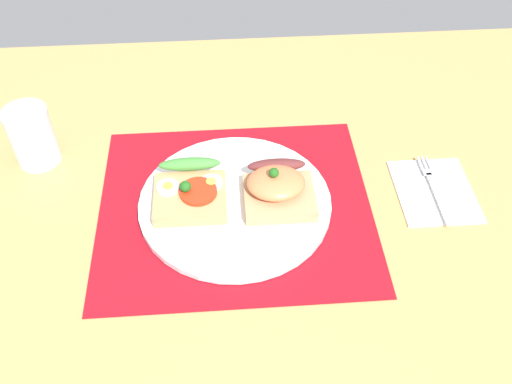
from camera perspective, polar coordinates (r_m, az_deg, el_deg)
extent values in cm
cube|color=tan|center=(82.60, -2.08, -2.22)|extent=(120.00, 90.00, 3.20)
cube|color=maroon|center=(81.30, -2.11, -1.40)|extent=(38.79, 34.26, 0.30)
cylinder|color=white|center=(80.81, -2.12, -1.09)|extent=(27.43, 27.43, 1.00)
cube|color=tan|center=(80.01, -6.62, -0.54)|extent=(10.12, 8.91, 1.92)
cylinder|color=red|center=(78.64, -5.85, -0.17)|extent=(5.27, 5.27, 0.60)
ellipsoid|color=#418637|center=(82.13, -6.70, 2.81)|extent=(8.91, 2.20, 1.80)
sphere|color=#1E5919|center=(78.35, -7.13, 0.62)|extent=(1.60, 1.60, 1.60)
cylinder|color=white|center=(80.10, -8.85, 0.47)|extent=(3.22, 3.22, 0.50)
cylinder|color=yellow|center=(79.87, -8.88, 0.63)|extent=(1.45, 1.45, 0.16)
cylinder|color=white|center=(80.01, -4.52, 0.92)|extent=(3.22, 3.22, 0.50)
cylinder|color=yellow|center=(79.77, -4.53, 1.09)|extent=(1.45, 1.45, 0.16)
cube|color=tan|center=(79.60, 2.37, -0.54)|extent=(9.91, 8.53, 1.84)
ellipsoid|color=#E47546|center=(78.34, 2.03, 0.83)|extent=(8.13, 6.82, 2.58)
ellipsoid|color=#5C2626|center=(81.57, 2.08, 2.71)|extent=(8.43, 2.20, 1.80)
sphere|color=#1E5919|center=(76.95, 1.82, 1.88)|extent=(1.40, 1.40, 1.40)
cube|color=white|center=(87.19, 17.54, 0.16)|extent=(11.14, 13.23, 0.60)
cube|color=#B7B7BC|center=(85.52, 17.90, -0.63)|extent=(0.80, 10.27, 0.32)
cube|color=#B7B7BC|center=(88.96, 16.94, 1.88)|extent=(1.50, 1.20, 0.32)
cube|color=#B7B7BC|center=(90.08, 16.21, 2.75)|extent=(0.32, 2.80, 0.32)
cube|color=#B7B7BC|center=(90.29, 16.60, 2.76)|extent=(0.32, 2.80, 0.32)
cube|color=#B7B7BC|center=(90.51, 16.98, 2.78)|extent=(0.32, 2.80, 0.32)
cylinder|color=silver|center=(91.72, -21.63, 5.25)|extent=(6.63, 6.63, 9.31)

